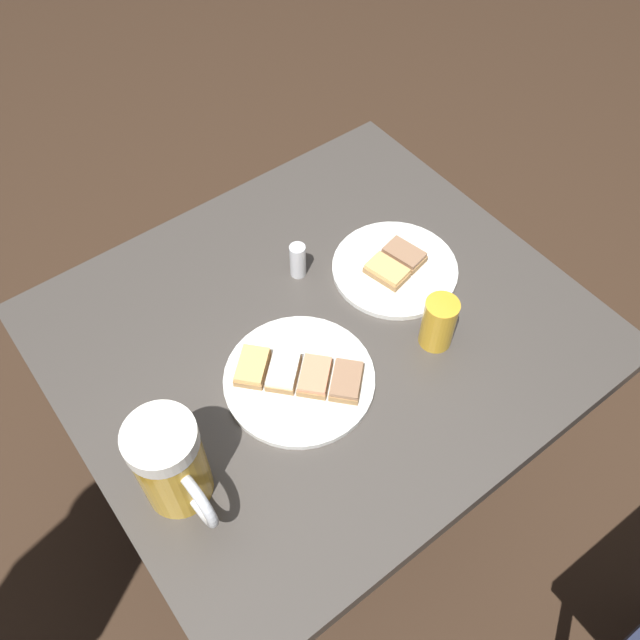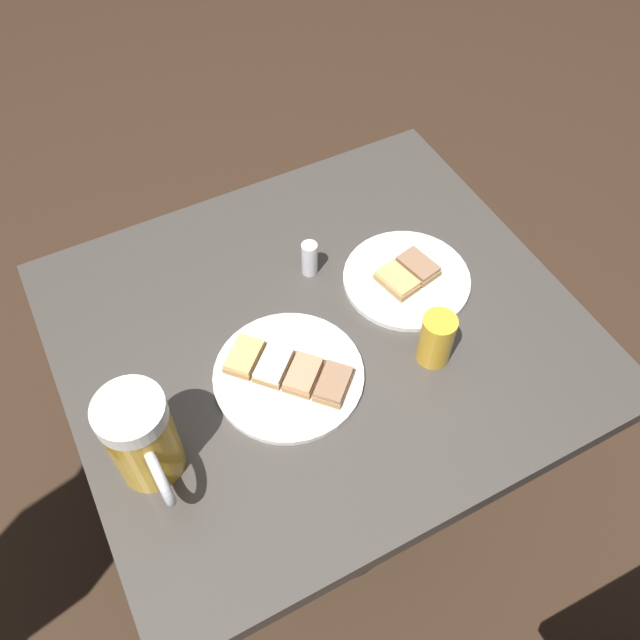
# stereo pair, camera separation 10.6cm
# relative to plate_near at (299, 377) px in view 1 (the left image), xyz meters

# --- Properties ---
(ground_plane) EXTENTS (6.00, 6.00, 0.00)m
(ground_plane) POSITION_rel_plate_near_xyz_m (-0.06, 0.09, -0.71)
(ground_plane) COLOR #382619
(cafe_table) EXTENTS (0.72, 0.82, 0.70)m
(cafe_table) POSITION_rel_plate_near_xyz_m (-0.06, 0.09, -0.16)
(cafe_table) COLOR black
(cafe_table) RESTS_ON ground_plane
(plate_near) EXTENTS (0.23, 0.23, 0.03)m
(plate_near) POSITION_rel_plate_near_xyz_m (0.00, 0.00, 0.00)
(plate_near) COLOR white
(plate_near) RESTS_ON cafe_table
(plate_far) EXTENTS (0.22, 0.22, 0.03)m
(plate_far) POSITION_rel_plate_near_xyz_m (-0.08, 0.26, -0.00)
(plate_far) COLOR white
(plate_far) RESTS_ON cafe_table
(beer_mug) EXTENTS (0.15, 0.09, 0.16)m
(beer_mug) POSITION_rel_plate_near_xyz_m (0.04, -0.23, 0.07)
(beer_mug) COLOR gold
(beer_mug) RESTS_ON cafe_table
(beer_glass_small) EXTENTS (0.05, 0.05, 0.09)m
(beer_glass_small) POSITION_rel_plate_near_xyz_m (0.07, 0.22, 0.04)
(beer_glass_small) COLOR gold
(beer_glass_small) RESTS_ON cafe_table
(salt_shaker) EXTENTS (0.03, 0.03, 0.07)m
(salt_shaker) POSITION_rel_plate_near_xyz_m (-0.18, 0.13, 0.02)
(salt_shaker) COLOR silver
(salt_shaker) RESTS_ON cafe_table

